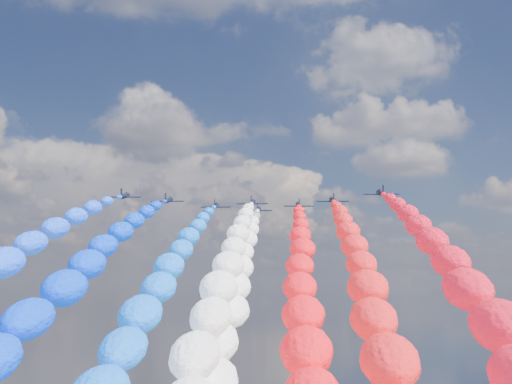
# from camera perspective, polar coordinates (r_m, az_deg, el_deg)

# --- Properties ---
(jet_0) EXTENTS (8.65, 11.41, 4.32)m
(jet_0) POSITION_cam_1_polar(r_m,az_deg,el_deg) (156.59, -11.53, -0.35)
(jet_0) COLOR black
(jet_1) EXTENTS (8.11, 11.02, 4.32)m
(jet_1) POSITION_cam_1_polar(r_m,az_deg,el_deg) (162.84, -7.75, -0.72)
(jet_1) COLOR black
(trail_1) EXTENTS (7.05, 133.26, 50.60)m
(trail_1) POSITION_cam_1_polar(r_m,az_deg,el_deg) (96.22, -15.82, -9.03)
(trail_1) COLOR #0435E4
(jet_2) EXTENTS (8.30, 11.16, 4.32)m
(jet_2) POSITION_cam_1_polar(r_m,az_deg,el_deg) (173.93, -3.55, -1.24)
(jet_2) COLOR black
(trail_2) EXTENTS (7.05, 133.26, 50.60)m
(trail_2) POSITION_cam_1_polar(r_m,az_deg,el_deg) (106.03, -8.08, -9.13)
(trail_2) COLOR blue
(jet_3) EXTENTS (8.14, 11.04, 4.32)m
(jet_3) POSITION_cam_1_polar(r_m,az_deg,el_deg) (166.30, -0.32, -0.95)
(jet_3) COLOR black
(trail_3) EXTENTS (7.05, 133.26, 50.60)m
(trail_3) POSITION_cam_1_polar(r_m,az_deg,el_deg) (97.77, -2.89, -9.30)
(trail_3) COLOR white
(jet_4) EXTENTS (8.07, 10.99, 4.32)m
(jet_4) POSITION_cam_1_polar(r_m,az_deg,el_deg) (182.30, 0.19, -1.57)
(jet_4) COLOR black
(trail_4) EXTENTS (7.05, 133.26, 50.60)m
(trail_4) POSITION_cam_1_polar(r_m,az_deg,el_deg) (113.81, -1.70, -9.12)
(trail_4) COLOR white
(jet_5) EXTENTS (8.47, 11.28, 4.32)m
(jet_5) POSITION_cam_1_polar(r_m,az_deg,el_deg) (171.90, 3.77, -1.16)
(jet_5) COLOR black
(trail_5) EXTENTS (7.05, 133.26, 50.60)m
(trail_5) POSITION_cam_1_polar(r_m,az_deg,el_deg) (103.18, 4.13, -9.22)
(trail_5) COLOR red
(jet_6) EXTENTS (8.21, 11.09, 4.32)m
(jet_6) POSITION_cam_1_polar(r_m,az_deg,el_deg) (162.62, 6.77, -0.73)
(jet_6) COLOR black
(trail_6) EXTENTS (7.05, 133.26, 50.60)m
(trail_6) POSITION_cam_1_polar(r_m,az_deg,el_deg) (94.04, 9.43, -9.26)
(trail_6) COLOR red
(jet_7) EXTENTS (8.01, 10.94, 4.32)m
(jet_7) POSITION_cam_1_polar(r_m,az_deg,el_deg) (151.17, 10.95, -0.09)
(jet_7) COLOR black
(trail_7) EXTENTS (7.05, 133.26, 50.60)m
(trail_7) POSITION_cam_1_polar(r_m,az_deg,el_deg) (83.39, 17.51, -9.17)
(trail_7) COLOR red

